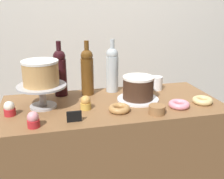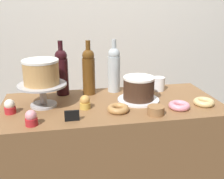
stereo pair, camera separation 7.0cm
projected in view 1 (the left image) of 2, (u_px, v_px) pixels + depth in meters
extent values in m
cube|color=silver|center=(87.00, 22.00, 2.16)|extent=(6.00, 0.05, 2.60)
cube|color=brown|center=(112.00, 173.00, 1.64)|extent=(1.21, 0.55, 0.92)
cylinder|color=#B2B2B7|center=(43.00, 106.00, 1.43)|extent=(0.14, 0.14, 0.01)
cylinder|color=#B2B2B7|center=(43.00, 96.00, 1.42)|extent=(0.04, 0.04, 0.10)
cylinder|color=#B2B2B7|center=(42.00, 86.00, 1.40)|extent=(0.26, 0.26, 0.01)
cylinder|color=tan|center=(41.00, 74.00, 1.38)|extent=(0.18, 0.18, 0.12)
cylinder|color=white|center=(40.00, 62.00, 1.36)|extent=(0.19, 0.19, 0.01)
cylinder|color=white|center=(138.00, 99.00, 1.54)|extent=(0.24, 0.24, 0.01)
cylinder|color=#3D2619|center=(138.00, 89.00, 1.52)|extent=(0.17, 0.17, 0.12)
cylinder|color=white|center=(138.00, 78.00, 1.50)|extent=(0.18, 0.18, 0.01)
cylinder|color=black|center=(60.00, 77.00, 1.59)|extent=(0.08, 0.08, 0.22)
sphere|color=black|center=(59.00, 56.00, 1.55)|extent=(0.07, 0.07, 0.07)
cylinder|color=black|center=(59.00, 47.00, 1.53)|extent=(0.03, 0.03, 0.08)
cylinder|color=#B2BCC1|center=(112.00, 74.00, 1.66)|extent=(0.08, 0.08, 0.22)
sphere|color=#B2BCC1|center=(112.00, 54.00, 1.62)|extent=(0.07, 0.07, 0.07)
cylinder|color=#B2BCC1|center=(112.00, 45.00, 1.60)|extent=(0.03, 0.03, 0.08)
cylinder|color=#5B3814|center=(87.00, 77.00, 1.60)|extent=(0.08, 0.08, 0.22)
sphere|color=#5B3814|center=(87.00, 56.00, 1.56)|extent=(0.07, 0.07, 0.07)
cylinder|color=#5B3814|center=(86.00, 47.00, 1.55)|extent=(0.03, 0.03, 0.08)
cylinder|color=gold|center=(86.00, 106.00, 1.41)|extent=(0.06, 0.06, 0.03)
sphere|color=#CC9347|center=(86.00, 100.00, 1.40)|extent=(0.05, 0.05, 0.05)
cylinder|color=red|center=(34.00, 124.00, 1.21)|extent=(0.06, 0.06, 0.03)
sphere|color=pink|center=(33.00, 117.00, 1.20)|extent=(0.05, 0.05, 0.05)
cylinder|color=red|center=(10.00, 112.00, 1.33)|extent=(0.06, 0.06, 0.03)
sphere|color=white|center=(9.00, 106.00, 1.32)|extent=(0.05, 0.05, 0.05)
torus|color=#B27F47|center=(119.00, 108.00, 1.38)|extent=(0.11, 0.11, 0.03)
torus|color=#E0C17F|center=(202.00, 100.00, 1.49)|extent=(0.11, 0.11, 0.03)
torus|color=pink|center=(179.00, 104.00, 1.43)|extent=(0.11, 0.11, 0.03)
cylinder|color=olive|center=(157.00, 113.00, 1.35)|extent=(0.08, 0.08, 0.01)
cylinder|color=olive|center=(157.00, 111.00, 1.35)|extent=(0.08, 0.08, 0.01)
cylinder|color=olive|center=(157.00, 109.00, 1.34)|extent=(0.08, 0.08, 0.01)
cylinder|color=olive|center=(157.00, 107.00, 1.34)|extent=(0.08, 0.08, 0.01)
cube|color=black|center=(74.00, 116.00, 1.26)|extent=(0.07, 0.01, 0.05)
cylinder|color=white|center=(156.00, 83.00, 1.71)|extent=(0.08, 0.08, 0.08)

